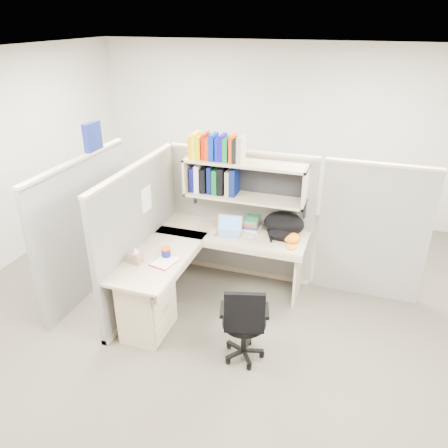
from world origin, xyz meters
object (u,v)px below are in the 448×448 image
(laptop, at_px, (228,227))
(task_chair, at_px, (244,334))
(desk, at_px, (172,286))
(backpack, at_px, (283,226))
(snack_canister, at_px, (166,252))

(laptop, bearing_deg, task_chair, -71.05)
(desk, distance_m, backpack, 1.42)
(desk, distance_m, task_chair, 0.98)
(snack_canister, xyz_separation_m, task_chair, (0.99, -0.45, -0.47))
(desk, relative_size, laptop, 6.10)
(backpack, bearing_deg, task_chair, -97.08)
(laptop, xyz_separation_m, backpack, (0.60, 0.15, 0.03))
(laptop, bearing_deg, desk, -121.72)
(desk, height_order, task_chair, task_chair)
(desk, height_order, backpack, backpack)
(desk, xyz_separation_m, snack_canister, (-0.09, 0.10, 0.34))
(desk, bearing_deg, task_chair, -21.38)
(desk, bearing_deg, laptop, 64.14)
(snack_canister, distance_m, task_chair, 1.19)
(desk, bearing_deg, snack_canister, 132.65)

